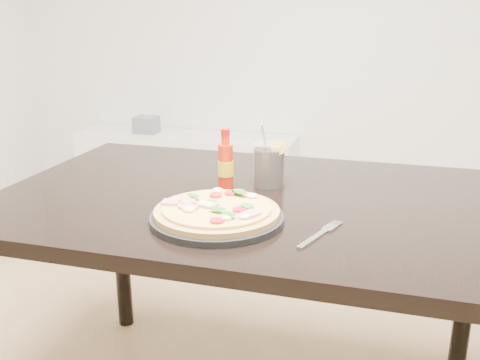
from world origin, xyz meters
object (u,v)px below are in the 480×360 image
(dining_table, at_px, (252,223))
(hot_sauce_bottle, at_px, (226,164))
(pizza, at_px, (217,210))
(media_console, at_px, (186,172))
(cola_cup, at_px, (269,166))
(plate, at_px, (217,218))
(fork, at_px, (321,233))

(dining_table, bearing_deg, hot_sauce_bottle, 151.37)
(pizza, distance_m, media_console, 2.18)
(hot_sauce_bottle, relative_size, cola_cup, 0.93)
(hot_sauce_bottle, bearing_deg, dining_table, -28.63)
(pizza, bearing_deg, plate, -78.71)
(dining_table, distance_m, media_console, 1.99)
(plate, bearing_deg, cola_cup, 79.81)
(pizza, relative_size, fork, 1.66)
(dining_table, distance_m, pizza, 0.24)
(plate, xyz_separation_m, fork, (0.25, -0.01, -0.01))
(plate, xyz_separation_m, media_console, (-0.87, 1.93, -0.51))
(dining_table, xyz_separation_m, hot_sauce_bottle, (-0.09, 0.05, 0.15))
(dining_table, height_order, plate, plate)
(dining_table, relative_size, pizza, 4.63)
(pizza, xyz_separation_m, media_console, (-0.87, 1.93, -0.53))
(plate, distance_m, pizza, 0.02)
(hot_sauce_bottle, height_order, fork, hot_sauce_bottle)
(plate, distance_m, cola_cup, 0.32)
(cola_cup, distance_m, media_console, 1.95)
(pizza, bearing_deg, dining_table, 81.09)
(dining_table, height_order, cola_cup, cola_cup)
(hot_sauce_bottle, height_order, cola_cup, cola_cup)
(fork, xyz_separation_m, media_console, (-1.12, 1.95, -0.50))
(plate, distance_m, hot_sauce_bottle, 0.27)
(hot_sauce_bottle, xyz_separation_m, fork, (0.31, -0.27, -0.06))
(hot_sauce_bottle, xyz_separation_m, media_console, (-0.81, 1.68, -0.57))
(plate, relative_size, pizza, 1.07)
(dining_table, relative_size, fork, 7.68)
(hot_sauce_bottle, bearing_deg, fork, -40.90)
(media_console, bearing_deg, hot_sauce_bottle, -64.28)
(cola_cup, xyz_separation_m, media_console, (-0.92, 1.62, -0.56))
(pizza, xyz_separation_m, cola_cup, (0.06, 0.31, 0.03))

